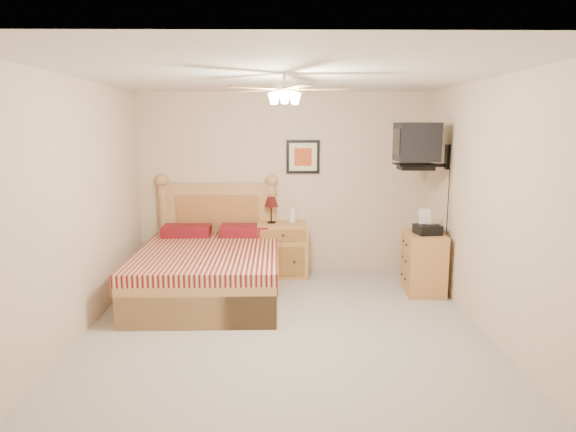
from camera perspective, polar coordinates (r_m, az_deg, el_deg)
name	(u,v)px	position (r m, az deg, el deg)	size (l,w,h in m)	color
floor	(285,332)	(5.27, -0.38, -12.79)	(4.50, 4.50, 0.00)	#A19B91
ceiling	(284,75)	(4.88, -0.42, 15.39)	(4.00, 4.50, 0.04)	white
wall_back	(283,183)	(7.15, -0.51, 3.64)	(4.00, 0.04, 2.50)	beige
wall_front	(287,277)	(2.73, -0.09, -6.84)	(4.00, 0.04, 2.50)	beige
wall_left	(75,210)	(5.30, -22.55, 0.65)	(0.04, 4.50, 2.50)	beige
wall_right	(491,209)	(5.33, 21.66, 0.74)	(0.04, 4.50, 2.50)	beige
bed	(208,240)	(6.19, -8.88, -2.69)	(1.63, 2.14, 1.39)	#B38949
nightstand	(282,249)	(7.07, -0.65, -3.72)	(0.68, 0.51, 0.73)	#B38744
table_lamp	(271,210)	(6.99, -1.87, 0.68)	(0.19, 0.19, 0.36)	#531010
lotion_bottle	(293,214)	(7.01, 0.51, 0.19)	(0.09, 0.09, 0.23)	white
framed_picture	(303,157)	(7.11, 1.67, 6.58)	(0.46, 0.04, 0.46)	black
dresser	(424,262)	(6.57, 14.86, -5.01)	(0.44, 0.64, 0.76)	#A26D3C
fax_machine	(428,222)	(6.37, 15.28, -0.65)	(0.28, 0.30, 0.30)	black
magazine_lower	(421,228)	(6.69, 14.55, -1.32)	(0.18, 0.24, 0.02)	#AEA18C
magazine_upper	(421,226)	(6.70, 14.57, -1.11)	(0.19, 0.26, 0.02)	tan
wall_tv	(429,145)	(6.45, 15.39, 7.58)	(0.56, 0.46, 0.58)	black
ceiling_fan	(284,89)	(4.67, -0.40, 13.91)	(1.14, 1.14, 0.28)	white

